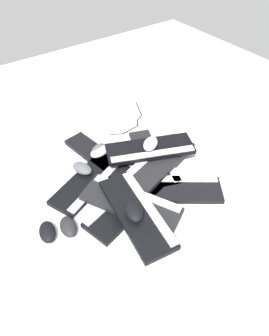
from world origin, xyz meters
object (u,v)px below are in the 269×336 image
at_px(keyboard_3, 174,189).
at_px(mouse_3, 99,150).
at_px(mouse_1, 47,232).
at_px(mouse_4, 82,168).
at_px(keyboard_8, 150,149).
at_px(keyboard_4, 154,157).
at_px(keyboard_2, 127,202).
at_px(keyboard_1, 90,179).
at_px(mouse_0, 100,151).
at_px(keyboard_7, 137,212).
at_px(mouse_5, 68,227).
at_px(keyboard_0, 101,155).
at_px(mouse_2, 134,211).
at_px(keyboard_6, 131,203).
at_px(mouse_6, 150,144).
at_px(keyboard_5, 159,161).

relative_size(keyboard_3, mouse_3, 4.03).
xyz_separation_m(keyboard_3, mouse_3, (0.41, 0.16, 0.04)).
height_order(mouse_1, mouse_4, mouse_4).
bearing_deg(keyboard_8, keyboard_4, -110.19).
bearing_deg(keyboard_2, keyboard_1, 16.31).
distance_m(keyboard_1, mouse_0, 0.17).
distance_m(keyboard_2, mouse_1, 0.36).
xyz_separation_m(keyboard_7, keyboard_8, (0.28, -0.29, 0.00)).
height_order(keyboard_3, mouse_0, mouse_0).
bearing_deg(keyboard_4, mouse_5, 103.34).
bearing_deg(mouse_4, keyboard_0, 97.79).
xyz_separation_m(keyboard_7, mouse_2, (-0.01, 0.02, 0.04)).
bearing_deg(mouse_5, mouse_4, 149.68).
bearing_deg(keyboard_6, mouse_1, 75.17).
height_order(keyboard_0, keyboard_6, keyboard_6).
distance_m(keyboard_2, mouse_6, 0.33).
bearing_deg(keyboard_6, mouse_0, -9.73).
bearing_deg(mouse_5, mouse_6, 114.04).
relative_size(keyboard_5, mouse_0, 4.22).
bearing_deg(mouse_2, mouse_3, -173.61).
xyz_separation_m(mouse_0, mouse_6, (-0.16, -0.20, 0.06)).
relative_size(mouse_4, mouse_5, 1.00).
bearing_deg(keyboard_8, keyboard_0, 48.58).
bearing_deg(mouse_5, keyboard_7, 70.31).
bearing_deg(keyboard_8, mouse_1, 100.42).
bearing_deg(keyboard_6, keyboard_2, -5.96).
distance_m(keyboard_4, mouse_5, 0.58).
height_order(keyboard_3, mouse_3, mouse_3).
relative_size(keyboard_1, mouse_6, 4.22).
xyz_separation_m(keyboard_6, keyboard_7, (-0.07, 0.02, 0.03)).
height_order(keyboard_6, mouse_6, mouse_6).
distance_m(mouse_2, mouse_4, 0.40).
xyz_separation_m(keyboard_4, mouse_4, (0.11, 0.36, 0.04)).
bearing_deg(keyboard_8, mouse_5, 104.63).
height_order(keyboard_1, keyboard_5, keyboard_5).
bearing_deg(keyboard_7, mouse_6, -45.89).
distance_m(mouse_4, mouse_6, 0.36).
bearing_deg(mouse_3, keyboard_4, -70.13).
bearing_deg(keyboard_7, mouse_2, 117.84).
bearing_deg(mouse_3, mouse_0, -120.78).
bearing_deg(keyboard_0, mouse_5, 131.68).
bearing_deg(keyboard_7, mouse_3, -10.71).
distance_m(keyboard_7, mouse_3, 0.46).
relative_size(mouse_3, mouse_5, 1.00).
bearing_deg(mouse_2, keyboard_2, 177.47).
xyz_separation_m(keyboard_5, mouse_1, (-0.04, 0.62, -0.02)).
xyz_separation_m(keyboard_3, mouse_5, (0.10, 0.50, 0.01)).
height_order(keyboard_3, mouse_5, mouse_5).
distance_m(keyboard_0, keyboard_3, 0.43).
bearing_deg(keyboard_2, mouse_4, 14.96).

